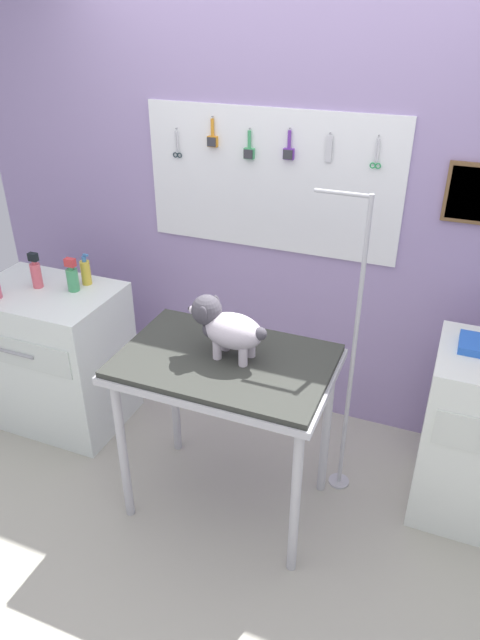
% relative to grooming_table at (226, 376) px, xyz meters
% --- Properties ---
extents(ground, '(4.40, 4.00, 0.04)m').
position_rel_grooming_table_xyz_m(ground, '(-0.00, -0.33, -0.81)').
color(ground, '#AAA797').
extents(rear_wall_panel, '(4.00, 0.11, 2.30)m').
position_rel_grooming_table_xyz_m(rear_wall_panel, '(-0.00, 0.95, 0.37)').
color(rear_wall_panel, '#9A85B7').
rests_on(rear_wall_panel, ground).
extents(grooming_table, '(0.98, 0.65, 0.89)m').
position_rel_grooming_table_xyz_m(grooming_table, '(0.00, 0.00, 0.00)').
color(grooming_table, '#B7B7BC').
rests_on(grooming_table, ground).
extents(grooming_arm, '(0.30, 0.11, 1.60)m').
position_rel_grooming_table_xyz_m(grooming_arm, '(0.50, 0.34, -0.05)').
color(grooming_arm, '#B7B7BC').
rests_on(grooming_arm, ground).
extents(dog, '(0.38, 0.19, 0.28)m').
position_rel_grooming_table_xyz_m(dog, '(-0.01, 0.03, 0.24)').
color(dog, silver).
rests_on(dog, grooming_table).
extents(counter_left, '(0.80, 0.58, 0.87)m').
position_rel_grooming_table_xyz_m(counter_left, '(-1.23, 0.28, -0.36)').
color(counter_left, silver).
rests_on(counter_left, ground).
extents(detangler_spray, '(0.06, 0.06, 0.18)m').
position_rel_grooming_table_xyz_m(detangler_spray, '(-1.06, 0.45, 0.15)').
color(detangler_spray, gold).
rests_on(detangler_spray, counter_left).
extents(shampoo_bottle, '(0.06, 0.06, 0.19)m').
position_rel_grooming_table_xyz_m(shampoo_bottle, '(-1.07, 0.35, 0.16)').
color(shampoo_bottle, '#479F65').
rests_on(shampoo_bottle, counter_left).
extents(spray_bottle_tall, '(0.06, 0.06, 0.21)m').
position_rel_grooming_table_xyz_m(spray_bottle_tall, '(-1.29, 0.31, 0.16)').
color(spray_bottle_tall, '#DF5B69').
rests_on(spray_bottle_tall, counter_left).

